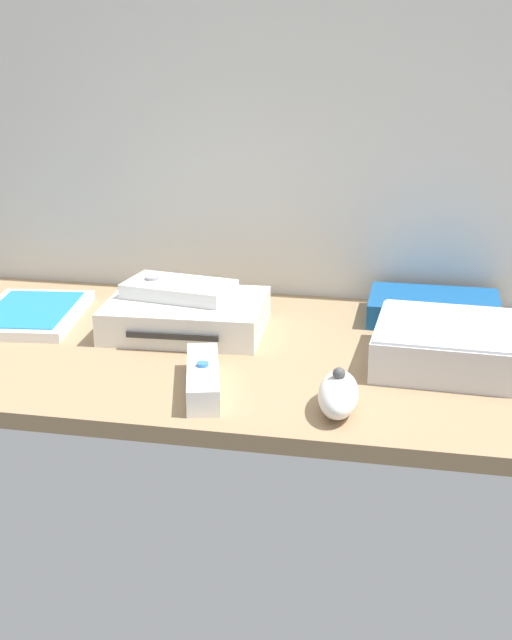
{
  "coord_description": "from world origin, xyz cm",
  "views": [
    {
      "loc": [
        20.56,
        -102.89,
        40.6
      ],
      "look_at": [
        0.0,
        0.0,
        4.0
      ],
      "focal_mm": 48.96,
      "sensor_mm": 36.0,
      "label": 1
    }
  ],
  "objects_px": {
    "game_case": "(31,314)",
    "remote_nunchuk": "(338,394)",
    "mini_computer": "(446,345)",
    "game_console": "(186,315)",
    "network_router": "(434,309)",
    "remote_wand": "(203,378)",
    "remote_classic_pad": "(179,289)"
  },
  "relations": [
    {
      "from": "game_console",
      "to": "remote_classic_pad",
      "type": "bearing_deg",
      "value": 130.45
    },
    {
      "from": "game_case",
      "to": "network_router",
      "type": "xyz_separation_m",
      "value": [
        0.56,
        0.11,
        0.01
      ]
    },
    {
      "from": "network_router",
      "to": "remote_nunchuk",
      "type": "xyz_separation_m",
      "value": [
        -0.1,
        -0.33,
        0.0
      ]
    },
    {
      "from": "game_console",
      "to": "remote_classic_pad",
      "type": "relative_size",
      "value": 1.41
    },
    {
      "from": "game_case",
      "to": "remote_wand",
      "type": "distance_m",
      "value": 0.36
    },
    {
      "from": "mini_computer",
      "to": "remote_nunchuk",
      "type": "height_order",
      "value": "mini_computer"
    },
    {
      "from": "mini_computer",
      "to": "remote_wand",
      "type": "height_order",
      "value": "mini_computer"
    },
    {
      "from": "mini_computer",
      "to": "remote_nunchuk",
      "type": "relative_size",
      "value": 1.73
    },
    {
      "from": "game_console",
      "to": "network_router",
      "type": "bearing_deg",
      "value": 15.65
    },
    {
      "from": "game_case",
      "to": "remote_wand",
      "type": "relative_size",
      "value": 1.35
    },
    {
      "from": "game_console",
      "to": "remote_nunchuk",
      "type": "distance_m",
      "value": 0.32
    },
    {
      "from": "game_case",
      "to": "remote_nunchuk",
      "type": "height_order",
      "value": "remote_nunchuk"
    },
    {
      "from": "remote_classic_pad",
      "to": "mini_computer",
      "type": "bearing_deg",
      "value": -2.46
    },
    {
      "from": "remote_wand",
      "to": "remote_nunchuk",
      "type": "xyz_separation_m",
      "value": [
        0.16,
        -0.03,
        0.01
      ]
    },
    {
      "from": "mini_computer",
      "to": "game_case",
      "type": "relative_size",
      "value": 0.86
    },
    {
      "from": "mini_computer",
      "to": "remote_nunchuk",
      "type": "bearing_deg",
      "value": -125.68
    },
    {
      "from": "remote_wand",
      "to": "remote_nunchuk",
      "type": "distance_m",
      "value": 0.16
    },
    {
      "from": "mini_computer",
      "to": "network_router",
      "type": "relative_size",
      "value": 0.98
    },
    {
      "from": "game_console",
      "to": "game_case",
      "type": "height_order",
      "value": "game_console"
    },
    {
      "from": "game_case",
      "to": "network_router",
      "type": "distance_m",
      "value": 0.57
    },
    {
      "from": "game_console",
      "to": "remote_nunchuk",
      "type": "xyz_separation_m",
      "value": [
        0.23,
        -0.22,
        -0.0
      ]
    },
    {
      "from": "network_router",
      "to": "game_case",
      "type": "bearing_deg",
      "value": -169.34
    },
    {
      "from": "game_console",
      "to": "game_case",
      "type": "relative_size",
      "value": 1.06
    },
    {
      "from": "mini_computer",
      "to": "remote_nunchuk",
      "type": "distance_m",
      "value": 0.2
    },
    {
      "from": "remote_nunchuk",
      "to": "remote_classic_pad",
      "type": "bearing_deg",
      "value": 132.8
    },
    {
      "from": "game_case",
      "to": "remote_wand",
      "type": "bearing_deg",
      "value": -39.85
    },
    {
      "from": "mini_computer",
      "to": "game_case",
      "type": "xyz_separation_m",
      "value": [
        -0.57,
        0.06,
        -0.02
      ]
    },
    {
      "from": "game_console",
      "to": "remote_wand",
      "type": "distance_m",
      "value": 0.2
    },
    {
      "from": "game_console",
      "to": "remote_classic_pad",
      "type": "distance_m",
      "value": 0.04
    },
    {
      "from": "network_router",
      "to": "remote_classic_pad",
      "type": "height_order",
      "value": "remote_classic_pad"
    },
    {
      "from": "remote_classic_pad",
      "to": "remote_nunchuk",
      "type": "bearing_deg",
      "value": -34.58
    },
    {
      "from": "game_case",
      "to": "remote_nunchuk",
      "type": "relative_size",
      "value": 2.0
    }
  ]
}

